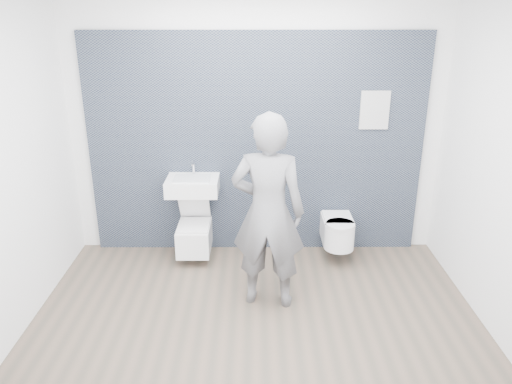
{
  "coord_description": "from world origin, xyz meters",
  "views": [
    {
      "loc": [
        -0.01,
        -3.74,
        2.64
      ],
      "look_at": [
        0.0,
        0.6,
        1.0
      ],
      "focal_mm": 35.0,
      "sensor_mm": 36.0,
      "label": 1
    }
  ],
  "objects_px": {
    "washbasin": "(193,185)",
    "toilet_square": "(195,235)",
    "visitor": "(268,212)",
    "toilet_rounded": "(338,231)"
  },
  "relations": [
    {
      "from": "washbasin",
      "to": "toilet_square",
      "type": "distance_m",
      "value": 0.57
    },
    {
      "from": "washbasin",
      "to": "visitor",
      "type": "relative_size",
      "value": 0.3
    },
    {
      "from": "washbasin",
      "to": "toilet_square",
      "type": "relative_size",
      "value": 0.86
    },
    {
      "from": "visitor",
      "to": "toilet_rounded",
      "type": "bearing_deg",
      "value": -124.78
    },
    {
      "from": "washbasin",
      "to": "visitor",
      "type": "bearing_deg",
      "value": -49.29
    },
    {
      "from": "toilet_rounded",
      "to": "visitor",
      "type": "bearing_deg",
      "value": -133.3
    },
    {
      "from": "toilet_square",
      "to": "toilet_rounded",
      "type": "bearing_deg",
      "value": -0.89
    },
    {
      "from": "toilet_square",
      "to": "washbasin",
      "type": "bearing_deg",
      "value": 90.0
    },
    {
      "from": "toilet_rounded",
      "to": "visitor",
      "type": "xyz_separation_m",
      "value": [
        -0.79,
        -0.83,
        0.58
      ]
    },
    {
      "from": "toilet_square",
      "to": "visitor",
      "type": "relative_size",
      "value": 0.35
    }
  ]
}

